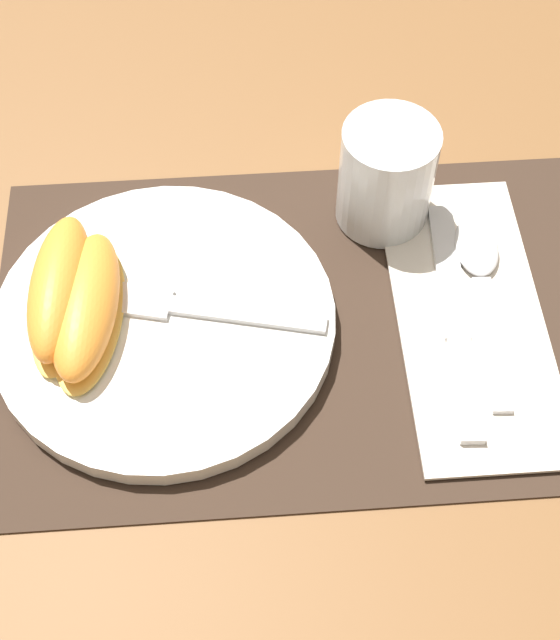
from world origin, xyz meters
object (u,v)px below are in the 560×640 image
Objects in this scene: juice_glass at (386,181)px; fork at (181,306)px; plate at (165,322)px; knife at (456,321)px; citrus_wedge_0 at (60,290)px; citrus_wedge_1 at (86,310)px; spoon at (480,271)px.

juice_glass reaches higher than fork.
knife is (0.21, -0.01, -0.00)m from plate.
fork reaches higher than plate.
citrus_wedge_0 reaches higher than plate.
juice_glass reaches higher than plate.
plate is 1.86× the size of citrus_wedge_1.
juice_glass reaches higher than citrus_wedge_0.
plate is 1.88× the size of citrus_wedge_0.
knife is at bearing -5.39° from fork.
knife is 1.55× the size of citrus_wedge_1.
fork is at bearing 25.26° from plate.
fork is (0.01, 0.01, 0.01)m from plate.
citrus_wedge_1 is (0.02, -0.02, -0.00)m from citrus_wedge_0.
spoon is at bearing 6.13° from fork.
plate is 0.06m from citrus_wedge_1.
citrus_wedge_0 is (-0.28, 0.03, 0.03)m from knife.
juice_glass is 0.66× the size of citrus_wedge_1.
juice_glass is 0.48× the size of fork.
knife is (0.04, -0.11, -0.03)m from juice_glass.
citrus_wedge_0 reaches higher than spoon.
citrus_wedge_0 is at bearing 173.48° from fork.
fork is at bearing -173.87° from spoon.
juice_glass is 0.66× the size of citrus_wedge_0.
plate reaches higher than knife.
fork is 0.09m from citrus_wedge_0.
juice_glass is (0.17, 0.10, 0.03)m from plate.
juice_glass reaches higher than spoon.
plate is at bearing 176.56° from knife.
fork is at bearing -150.00° from juice_glass.
knife is at bearing -3.44° from plate.
spoon is 0.23m from fork.
citrus_wedge_1 is (-0.07, -0.01, 0.01)m from fork.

